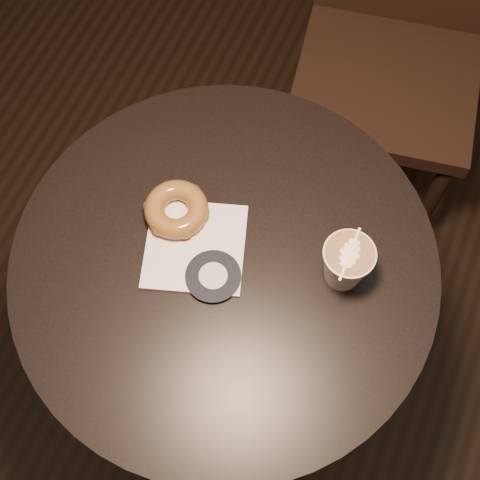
% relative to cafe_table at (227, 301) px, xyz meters
% --- Properties ---
extents(cafe_table, '(0.70, 0.70, 0.75)m').
position_rel_cafe_table_xyz_m(cafe_table, '(0.00, 0.00, 0.00)').
color(cafe_table, black).
rests_on(cafe_table, ground).
extents(chair, '(0.48, 0.48, 1.06)m').
position_rel_cafe_table_xyz_m(chair, '(0.10, 0.77, 0.04)').
color(chair, black).
rests_on(chair, ground).
extents(pastry_bag, '(0.20, 0.20, 0.01)m').
position_rel_cafe_table_xyz_m(pastry_bag, '(-0.05, 0.00, 0.20)').
color(pastry_bag, silver).
rests_on(pastry_bag, cafe_table).
extents(doughnut, '(0.11, 0.11, 0.03)m').
position_rel_cafe_table_xyz_m(doughnut, '(-0.10, 0.04, 0.22)').
color(doughnut, brown).
rests_on(doughnut, pastry_bag).
extents(latte_cup, '(0.08, 0.08, 0.09)m').
position_rel_cafe_table_xyz_m(latte_cup, '(0.18, 0.05, 0.24)').
color(latte_cup, silver).
rests_on(latte_cup, cafe_table).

